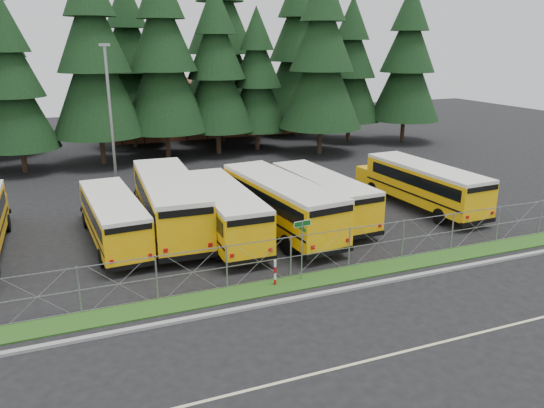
% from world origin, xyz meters
% --- Properties ---
extents(ground, '(120.00, 120.00, 0.00)m').
position_xyz_m(ground, '(0.00, 0.00, 0.00)').
color(ground, black).
rests_on(ground, ground).
extents(curb, '(50.00, 0.25, 0.12)m').
position_xyz_m(curb, '(0.00, -3.10, 0.06)').
color(curb, gray).
rests_on(curb, ground).
extents(grass_verge, '(50.00, 1.40, 0.06)m').
position_xyz_m(grass_verge, '(0.00, -1.70, 0.03)').
color(grass_verge, '#214814').
rests_on(grass_verge, ground).
extents(road_lane_line, '(50.00, 0.12, 0.01)m').
position_xyz_m(road_lane_line, '(0.00, -8.00, 0.01)').
color(road_lane_line, beige).
rests_on(road_lane_line, ground).
extents(chainlink_fence, '(44.00, 0.10, 2.00)m').
position_xyz_m(chainlink_fence, '(0.00, -1.00, 1.00)').
color(chainlink_fence, gray).
rests_on(chainlink_fence, ground).
extents(brick_building, '(22.00, 10.00, 6.00)m').
position_xyz_m(brick_building, '(6.00, 40.00, 3.00)').
color(brick_building, brown).
rests_on(brick_building, ground).
extents(bus_2, '(3.02, 10.20, 2.64)m').
position_xyz_m(bus_2, '(-7.96, 6.36, 1.32)').
color(bus_2, '#FFAB08').
rests_on(bus_2, ground).
extents(bus_3, '(3.39, 12.32, 3.20)m').
position_xyz_m(bus_3, '(-4.85, 7.19, 1.60)').
color(bus_3, '#FFAB08').
rests_on(bus_3, ground).
extents(bus_4, '(2.70, 10.93, 2.86)m').
position_xyz_m(bus_4, '(-2.41, 5.18, 1.43)').
color(bus_4, '#FFAB08').
rests_on(bus_4, ground).
extents(bus_5, '(3.93, 11.87, 3.05)m').
position_xyz_m(bus_5, '(0.82, 5.01, 1.53)').
color(bus_5, '#FFAB08').
rests_on(bus_5, ground).
extents(bus_6, '(3.11, 10.60, 2.74)m').
position_xyz_m(bus_6, '(3.95, 6.02, 1.37)').
color(bus_6, '#FFAB08').
rests_on(bus_6, ground).
extents(bus_east, '(3.17, 10.97, 2.84)m').
position_xyz_m(bus_east, '(10.99, 5.62, 1.42)').
color(bus_east, '#FFAB08').
rests_on(bus_east, ground).
extents(street_sign, '(0.84, 0.55, 2.81)m').
position_xyz_m(street_sign, '(-0.66, -1.44, 2.03)').
color(street_sign, gray).
rests_on(street_sign, ground).
extents(striped_bollard, '(0.11, 0.11, 1.20)m').
position_xyz_m(striped_bollard, '(-1.98, -1.53, 0.60)').
color(striped_bollard, '#B20C0C').
rests_on(striped_bollard, ground).
extents(light_standard, '(0.70, 0.35, 10.14)m').
position_xyz_m(light_standard, '(-6.71, 16.77, 5.50)').
color(light_standard, gray).
rests_on(light_standard, ground).
extents(conifer_2, '(6.08, 6.08, 13.45)m').
position_xyz_m(conifer_2, '(-13.04, 25.63, 6.73)').
color(conifer_2, black).
rests_on(conifer_2, ground).
extents(conifer_3, '(7.83, 7.83, 17.31)m').
position_xyz_m(conifer_3, '(-6.79, 26.48, 8.66)').
color(conifer_3, black).
rests_on(conifer_3, ground).
extents(conifer_4, '(7.77, 7.77, 17.19)m').
position_xyz_m(conifer_4, '(-1.01, 26.90, 8.60)').
color(conifer_4, black).
rests_on(conifer_4, ground).
extents(conifer_5, '(6.98, 6.98, 15.45)m').
position_xyz_m(conifer_5, '(3.85, 27.11, 7.72)').
color(conifer_5, black).
rests_on(conifer_5, ground).
extents(conifer_6, '(6.09, 6.09, 13.46)m').
position_xyz_m(conifer_6, '(7.92, 27.46, 6.73)').
color(conifer_6, black).
rests_on(conifer_6, ground).
extents(conifer_7, '(7.69, 7.69, 17.00)m').
position_xyz_m(conifer_7, '(12.76, 23.48, 8.50)').
color(conifer_7, black).
rests_on(conifer_7, ground).
extents(conifer_8, '(6.68, 6.68, 14.76)m').
position_xyz_m(conifer_8, '(18.72, 28.50, 7.38)').
color(conifer_8, black).
rests_on(conifer_8, ground).
extents(conifer_9, '(7.24, 7.24, 16.01)m').
position_xyz_m(conifer_9, '(23.83, 25.87, 8.00)').
color(conifer_9, black).
rests_on(conifer_9, ground).
extents(conifer_11, '(7.38, 7.38, 16.32)m').
position_xyz_m(conifer_11, '(-3.07, 33.65, 8.16)').
color(conifer_11, black).
rests_on(conifer_11, ground).
extents(conifer_12, '(9.03, 9.03, 19.98)m').
position_xyz_m(conifer_12, '(6.22, 33.47, 9.99)').
color(conifer_12, black).
rests_on(conifer_12, ground).
extents(conifer_13, '(8.18, 8.18, 18.08)m').
position_xyz_m(conifer_13, '(15.12, 33.98, 9.04)').
color(conifer_13, black).
rests_on(conifer_13, ground).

